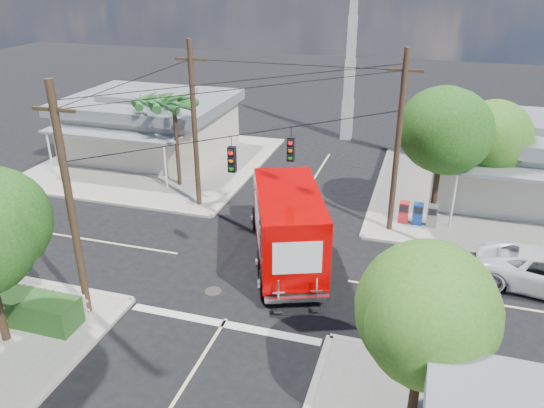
% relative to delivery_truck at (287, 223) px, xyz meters
% --- Properties ---
extents(ground, '(120.00, 120.00, 0.00)m').
position_rel_delivery_truck_xyz_m(ground, '(-0.99, -0.96, -1.85)').
color(ground, black).
rests_on(ground, ground).
extents(sidewalk_ne, '(14.12, 14.12, 0.14)m').
position_rel_delivery_truck_xyz_m(sidewalk_ne, '(9.89, 9.92, -1.78)').
color(sidewalk_ne, gray).
rests_on(sidewalk_ne, ground).
extents(sidewalk_nw, '(14.12, 14.12, 0.14)m').
position_rel_delivery_truck_xyz_m(sidewalk_nw, '(-11.87, 9.92, -1.78)').
color(sidewalk_nw, gray).
rests_on(sidewalk_nw, ground).
extents(road_markings, '(32.00, 32.00, 0.01)m').
position_rel_delivery_truck_xyz_m(road_markings, '(-0.99, -2.43, -1.85)').
color(road_markings, beige).
rests_on(road_markings, ground).
extents(building_ne, '(11.80, 10.20, 4.50)m').
position_rel_delivery_truck_xyz_m(building_ne, '(11.51, 11.01, 0.47)').
color(building_ne, beige).
rests_on(building_ne, sidewalk_ne).
extents(building_nw, '(10.80, 10.20, 4.30)m').
position_rel_delivery_truck_xyz_m(building_nw, '(-12.99, 11.50, 0.37)').
color(building_nw, beige).
rests_on(building_nw, sidewalk_nw).
extents(radio_tower, '(0.80, 0.80, 17.00)m').
position_rel_delivery_truck_xyz_m(radio_tower, '(-0.49, 19.04, 3.79)').
color(radio_tower, silver).
rests_on(radio_tower, ground).
extents(tree_ne_front, '(4.21, 4.14, 6.66)m').
position_rel_delivery_truck_xyz_m(tree_ne_front, '(6.22, 5.80, 2.91)').
color(tree_ne_front, '#422D1C').
rests_on(tree_ne_front, sidewalk_ne).
extents(tree_ne_back, '(3.77, 3.66, 5.82)m').
position_rel_delivery_truck_xyz_m(tree_ne_back, '(8.82, 8.00, 2.33)').
color(tree_ne_back, '#422D1C').
rests_on(tree_ne_back, sidewalk_ne).
extents(tree_se, '(3.67, 3.54, 5.62)m').
position_rel_delivery_truck_xyz_m(tree_se, '(6.02, -8.20, 2.19)').
color(tree_se, '#422D1C').
rests_on(tree_se, sidewalk_se).
extents(palm_nw_front, '(3.01, 3.08, 5.59)m').
position_rel_delivery_truck_xyz_m(palm_nw_front, '(-8.49, 6.54, 3.19)').
color(palm_nw_front, '#422D1C').
rests_on(palm_nw_front, sidewalk_nw).
extents(palm_nw_back, '(3.01, 3.08, 5.19)m').
position_rel_delivery_truck_xyz_m(palm_nw_back, '(-10.49, 8.04, 2.82)').
color(palm_nw_back, '#422D1C').
rests_on(palm_nw_back, sidewalk_nw).
extents(utility_poles, '(12.00, 10.68, 9.00)m').
position_rel_delivery_truck_xyz_m(utility_poles, '(-2.57, 0.64, 2.82)').
color(utility_poles, '#473321').
rests_on(utility_poles, ground).
extents(picket_fence, '(5.94, 0.06, 1.00)m').
position_rel_delivery_truck_xyz_m(picket_fence, '(-8.79, -6.56, -1.17)').
color(picket_fence, silver).
rests_on(picket_fence, sidewalk_sw).
extents(hedge_sw, '(6.20, 1.20, 1.10)m').
position_rel_delivery_truck_xyz_m(hedge_sw, '(-8.99, -7.36, -1.16)').
color(hedge_sw, '#1F4218').
rests_on(hedge_sw, sidewalk_sw).
extents(vending_boxes, '(1.90, 0.50, 1.10)m').
position_rel_delivery_truck_xyz_m(vending_boxes, '(5.51, 5.24, -1.16)').
color(vending_boxes, red).
rests_on(vending_boxes, sidewalk_ne).
extents(delivery_truck, '(5.37, 8.73, 3.65)m').
position_rel_delivery_truck_xyz_m(delivery_truck, '(0.00, 0.00, 0.00)').
color(delivery_truck, black).
rests_on(delivery_truck, ground).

